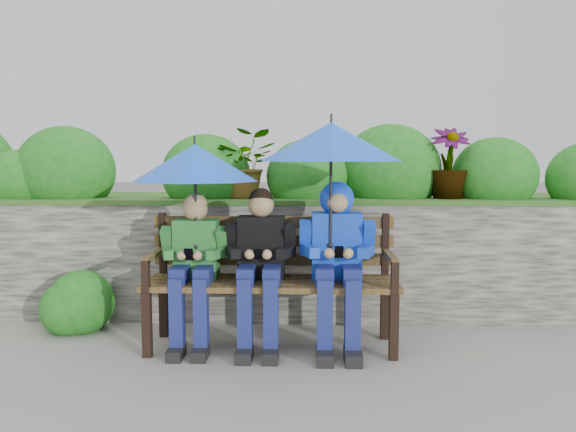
{
  "coord_description": "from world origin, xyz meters",
  "views": [
    {
      "loc": [
        0.13,
        -3.98,
        1.36
      ],
      "look_at": [
        0.0,
        0.1,
        0.95
      ],
      "focal_mm": 35.0,
      "sensor_mm": 36.0,
      "label": 1
    }
  ],
  "objects_px": {
    "boy_left": "(194,261)",
    "umbrella_right": "(331,142)",
    "park_bench": "(272,271)",
    "boy_right": "(337,250)",
    "boy_middle": "(260,259)",
    "umbrella_left": "(195,163)"
  },
  "relations": [
    {
      "from": "park_bench",
      "to": "boy_right",
      "type": "height_order",
      "value": "boy_right"
    },
    {
      "from": "umbrella_right",
      "to": "boy_left",
      "type": "bearing_deg",
      "value": 179.55
    },
    {
      "from": "park_bench",
      "to": "boy_middle",
      "type": "height_order",
      "value": "boy_middle"
    },
    {
      "from": "boy_middle",
      "to": "boy_right",
      "type": "relative_size",
      "value": 0.96
    },
    {
      "from": "boy_left",
      "to": "umbrella_right",
      "type": "height_order",
      "value": "umbrella_right"
    },
    {
      "from": "boy_left",
      "to": "umbrella_right",
      "type": "distance_m",
      "value": 1.3
    },
    {
      "from": "boy_left",
      "to": "boy_right",
      "type": "distance_m",
      "value": 1.03
    },
    {
      "from": "boy_left",
      "to": "boy_right",
      "type": "xyz_separation_m",
      "value": [
        1.03,
        0.0,
        0.08
      ]
    },
    {
      "from": "umbrella_right",
      "to": "park_bench",
      "type": "bearing_deg",
      "value": 167.83
    },
    {
      "from": "park_bench",
      "to": "umbrella_left",
      "type": "relative_size",
      "value": 2.01
    },
    {
      "from": "boy_middle",
      "to": "umbrella_left",
      "type": "distance_m",
      "value": 0.83
    },
    {
      "from": "boy_middle",
      "to": "park_bench",
      "type": "bearing_deg",
      "value": 47.63
    },
    {
      "from": "umbrella_left",
      "to": "park_bench",
      "type": "bearing_deg",
      "value": 6.55
    },
    {
      "from": "park_bench",
      "to": "boy_left",
      "type": "xyz_separation_m",
      "value": [
        -0.56,
        -0.08,
        0.09
      ]
    },
    {
      "from": "boy_left",
      "to": "umbrella_left",
      "type": "xyz_separation_m",
      "value": [
        0.01,
        0.02,
        0.7
      ]
    },
    {
      "from": "boy_right",
      "to": "umbrella_left",
      "type": "bearing_deg",
      "value": 179.11
    },
    {
      "from": "boy_left",
      "to": "boy_right",
      "type": "height_order",
      "value": "boy_right"
    },
    {
      "from": "boy_left",
      "to": "umbrella_left",
      "type": "distance_m",
      "value": 0.7
    },
    {
      "from": "park_bench",
      "to": "boy_right",
      "type": "distance_m",
      "value": 0.51
    },
    {
      "from": "boy_left",
      "to": "umbrella_left",
      "type": "bearing_deg",
      "value": 55.33
    },
    {
      "from": "boy_middle",
      "to": "umbrella_left",
      "type": "height_order",
      "value": "umbrella_left"
    },
    {
      "from": "boy_right",
      "to": "umbrella_right",
      "type": "relative_size",
      "value": 1.2
    }
  ]
}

